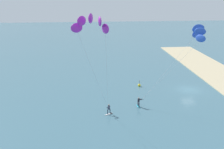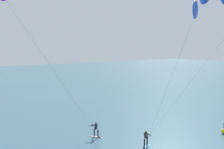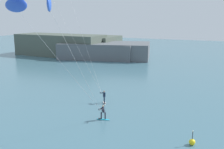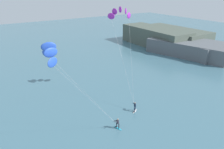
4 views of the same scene
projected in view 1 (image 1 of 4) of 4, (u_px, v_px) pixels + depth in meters
name	position (u px, v px, depth m)	size (l,w,h in m)	color
ground_plane	(189.00, 90.00, 53.05)	(240.00, 240.00, 0.00)	#426B7A
kitesurfer_nearshore	(195.00, 36.00, 41.06)	(5.14, 9.95, 13.77)	#23ADD1
kitesurfer_mid_water	(92.00, 29.00, 30.60)	(10.10, 5.71, 16.25)	white
marker_buoy	(139.00, 85.00, 54.81)	(0.56, 0.56, 1.38)	yellow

